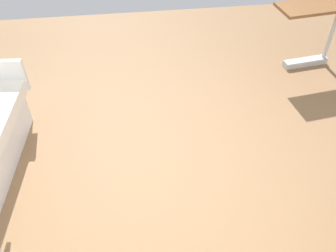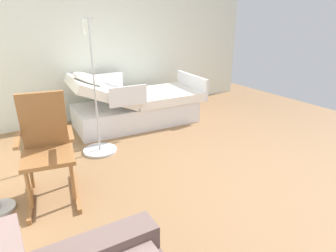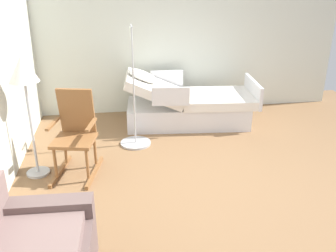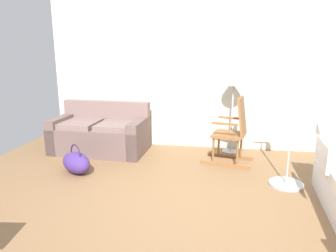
{
  "view_description": "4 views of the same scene",
  "coord_description": "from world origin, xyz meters",
  "px_view_note": "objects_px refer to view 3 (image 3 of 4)",
  "views": [
    {
      "loc": [
        0.31,
        2.27,
        2.62
      ],
      "look_at": [
        0.05,
        0.36,
        0.8
      ],
      "focal_mm": 37.59,
      "sensor_mm": 36.0,
      "label": 1
    },
    {
      "loc": [
        -2.3,
        2.27,
        1.77
      ],
      "look_at": [
        0.16,
        0.67,
        0.63
      ],
      "focal_mm": 32.28,
      "sensor_mm": 36.0,
      "label": 2
    },
    {
      "loc": [
        -3.66,
        1.31,
        2.32
      ],
      "look_at": [
        0.17,
        0.73,
        0.7
      ],
      "focal_mm": 39.55,
      "sensor_mm": 36.0,
      "label": 3
    },
    {
      "loc": [
        0.3,
        -2.89,
        1.7
      ],
      "look_at": [
        -0.27,
        0.65,
        0.84
      ],
      "focal_mm": 32.68,
      "sensor_mm": 36.0,
      "label": 4
    }
  ],
  "objects_px": {
    "iv_pole": "(135,128)",
    "rocking_chair": "(76,134)",
    "floor_lamp": "(24,78)",
    "hospital_bed": "(187,106)"
  },
  "relations": [
    {
      "from": "rocking_chair",
      "to": "floor_lamp",
      "type": "relative_size",
      "value": 0.71
    },
    {
      "from": "iv_pole",
      "to": "rocking_chair",
      "type": "bearing_deg",
      "value": 131.86
    },
    {
      "from": "rocking_chair",
      "to": "iv_pole",
      "type": "height_order",
      "value": "iv_pole"
    },
    {
      "from": "hospital_bed",
      "to": "rocking_chair",
      "type": "height_order",
      "value": "rocking_chair"
    },
    {
      "from": "floor_lamp",
      "to": "rocking_chair",
      "type": "bearing_deg",
      "value": -89.4
    },
    {
      "from": "floor_lamp",
      "to": "iv_pole",
      "type": "xyz_separation_m",
      "value": [
        0.69,
        -1.26,
        -0.98
      ]
    },
    {
      "from": "iv_pole",
      "to": "hospital_bed",
      "type": "bearing_deg",
      "value": -52.92
    },
    {
      "from": "rocking_chair",
      "to": "floor_lamp",
      "type": "height_order",
      "value": "floor_lamp"
    },
    {
      "from": "hospital_bed",
      "to": "floor_lamp",
      "type": "relative_size",
      "value": 1.47
    },
    {
      "from": "floor_lamp",
      "to": "iv_pole",
      "type": "bearing_deg",
      "value": -61.38
    }
  ]
}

